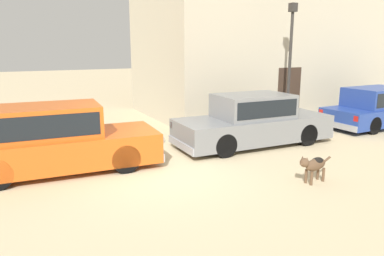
{
  "coord_description": "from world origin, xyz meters",
  "views": [
    {
      "loc": [
        -2.97,
        -7.63,
        2.88
      ],
      "look_at": [
        0.99,
        0.2,
        0.9
      ],
      "focal_mm": 33.84,
      "sensor_mm": 36.0,
      "label": 1
    }
  ],
  "objects_px": {
    "stray_dog_spotted": "(314,164)",
    "street_lamp": "(290,52)",
    "parked_sedan_nearest": "(57,139)",
    "parked_sedan_second": "(253,120)",
    "parked_sedan_third": "(378,107)"
  },
  "relations": [
    {
      "from": "stray_dog_spotted",
      "to": "street_lamp",
      "type": "bearing_deg",
      "value": -131.5
    },
    {
      "from": "parked_sedan_second",
      "to": "parked_sedan_nearest",
      "type": "bearing_deg",
      "value": 179.98
    },
    {
      "from": "parked_sedan_second",
      "to": "stray_dog_spotted",
      "type": "distance_m",
      "value": 3.23
    },
    {
      "from": "parked_sedan_third",
      "to": "street_lamp",
      "type": "xyz_separation_m",
      "value": [
        -3.41,
        1.02,
        1.97
      ]
    },
    {
      "from": "stray_dog_spotted",
      "to": "street_lamp",
      "type": "xyz_separation_m",
      "value": [
        2.9,
        4.19,
        2.28
      ]
    },
    {
      "from": "parked_sedan_nearest",
      "to": "parked_sedan_second",
      "type": "relative_size",
      "value": 0.96
    },
    {
      "from": "parked_sedan_third",
      "to": "stray_dog_spotted",
      "type": "relative_size",
      "value": 4.55
    },
    {
      "from": "parked_sedan_third",
      "to": "street_lamp",
      "type": "bearing_deg",
      "value": 162.1
    },
    {
      "from": "parked_sedan_nearest",
      "to": "street_lamp",
      "type": "xyz_separation_m",
      "value": [
        7.7,
        0.89,
        1.91
      ]
    },
    {
      "from": "street_lamp",
      "to": "parked_sedan_third",
      "type": "bearing_deg",
      "value": -16.58
    },
    {
      "from": "stray_dog_spotted",
      "to": "street_lamp",
      "type": "relative_size",
      "value": 0.24
    },
    {
      "from": "parked_sedan_nearest",
      "to": "parked_sedan_third",
      "type": "relative_size",
      "value": 1.02
    },
    {
      "from": "parked_sedan_nearest",
      "to": "street_lamp",
      "type": "bearing_deg",
      "value": 10.22
    },
    {
      "from": "parked_sedan_third",
      "to": "stray_dog_spotted",
      "type": "distance_m",
      "value": 7.08
    },
    {
      "from": "parked_sedan_nearest",
      "to": "parked_sedan_second",
      "type": "distance_m",
      "value": 5.48
    }
  ]
}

